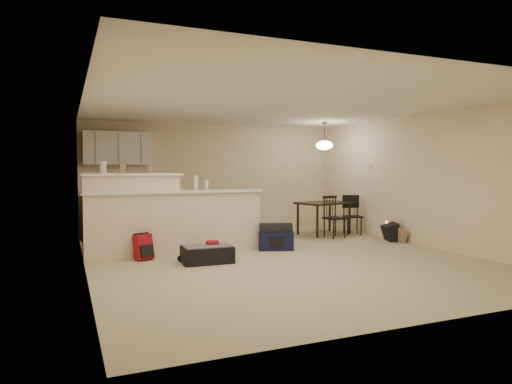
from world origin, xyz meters
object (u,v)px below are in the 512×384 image
pendant_lamp (324,145)px  navy_duffel (276,241)px  dining_chair_near (335,217)px  black_daypack (392,232)px  red_backpack (143,247)px  dining_chair_far (353,215)px  dining_table (324,206)px  suitcase (207,254)px

pendant_lamp → navy_duffel: pendant_lamp is taller
dining_chair_near → black_daypack: size_ratio=2.28×
dining_chair_near → red_backpack: 4.21m
red_backpack → black_daypack: red_backpack is taller
navy_duffel → dining_chair_far: bearing=42.1°
dining_table → navy_duffel: bearing=-157.4°
dining_table → suitcase: dining_table is taller
dining_chair_near → navy_duffel: dining_chair_near is taller
navy_duffel → dining_chair_near: bearing=43.2°
red_backpack → dining_chair_far: bearing=-9.1°
pendant_lamp → dining_chair_far: pendant_lamp is taller
dining_chair_near → navy_duffel: (-1.77, -0.82, -0.28)m
pendant_lamp → suitcase: (-3.28, -1.94, -1.86)m
red_backpack → navy_duffel: bearing=-21.6°
pendant_lamp → black_daypack: 2.39m
dining_chair_near → black_daypack: dining_chair_near is taller
dining_table → red_backpack: 4.40m
pendant_lamp → dining_chair_far: size_ratio=0.72×
black_daypack → dining_table: bearing=50.3°
pendant_lamp → red_backpack: size_ratio=1.51×
dining_table → suitcase: size_ratio=1.71×
dining_table → black_daypack: (0.78, -1.34, -0.46)m
suitcase → navy_duffel: 1.59m
dining_table → pendant_lamp: size_ratio=2.10×
pendant_lamp → dining_chair_far: bearing=-27.0°
dining_table → pendant_lamp: (0.00, 0.00, 1.36)m
pendant_lamp → red_backpack: (-4.17, -1.34, -1.78)m
dining_table → pendant_lamp: bearing=-13.7°
dining_chair_far → suitcase: (-3.85, -1.65, -0.30)m
dining_chair_near → navy_duffel: size_ratio=1.45×
red_backpack → black_daypack: size_ratio=1.05×
dining_chair_near → dining_chair_far: size_ratio=1.04×
pendant_lamp → suitcase: pendant_lamp is taller
dining_table → dining_chair_far: size_ratio=1.53×
suitcase → red_backpack: bearing=147.2°
dining_chair_far → navy_duffel: bearing=-138.8°
dining_table → navy_duffel: 2.30m
pendant_lamp → navy_duffel: (-1.82, -1.34, -1.82)m
dining_table → dining_chair_far: dining_chair_far is taller
suitcase → red_backpack: 1.07m
dining_chair_near → dining_chair_far: (0.61, 0.23, -0.02)m
dining_chair_near → suitcase: dining_chair_near is taller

